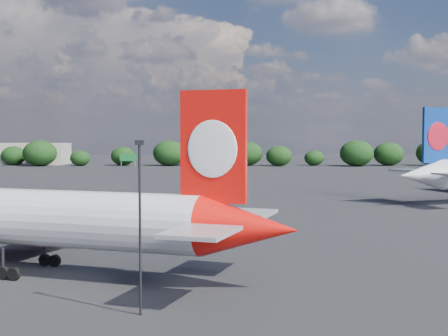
{
  "coord_description": "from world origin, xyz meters",
  "views": [
    {
      "loc": [
        16.02,
        -44.48,
        10.96
      ],
      "look_at": [
        16.0,
        12.0,
        8.0
      ],
      "focal_mm": 50.0,
      "sensor_mm": 36.0,
      "label": 1
    }
  ],
  "objects": [
    {
      "name": "horizon_treeline",
      "position": [
        10.06,
        180.06,
        4.29
      ],
      "size": [
        204.58,
        17.3,
        9.32
      ],
      "color": "black",
      "rests_on": "ground"
    },
    {
      "name": "ground",
      "position": [
        0.0,
        60.0,
        0.0
      ],
      "size": [
        500.0,
        500.0,
        0.0
      ],
      "primitive_type": "plane",
      "color": "black",
      "rests_on": "ground"
    },
    {
      "name": "apron_lamp_post",
      "position": [
        10.92,
        -7.02,
        5.98
      ],
      "size": [
        0.55,
        0.3,
        10.68
      ],
      "color": "black",
      "rests_on": "ground"
    },
    {
      "name": "qantas_airliner",
      "position": [
        -0.21,
        5.01,
        4.32
      ],
      "size": [
        42.4,
        40.71,
        14.18
      ],
      "color": "silver",
      "rests_on": "ground"
    },
    {
      "name": "billboard_yellow",
      "position": [
        12.0,
        182.0,
        3.87
      ],
      "size": [
        5.0,
        0.3,
        5.5
      ],
      "color": "yellow",
      "rests_on": "ground"
    },
    {
      "name": "terminal_building",
      "position": [
        -65.0,
        192.0,
        4.0
      ],
      "size": [
        42.0,
        16.0,
        8.0
      ],
      "color": "gray",
      "rests_on": "ground"
    },
    {
      "name": "highway_sign",
      "position": [
        -18.0,
        176.0,
        3.13
      ],
      "size": [
        6.0,
        0.3,
        4.5
      ],
      "color": "#136028",
      "rests_on": "ground"
    }
  ]
}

